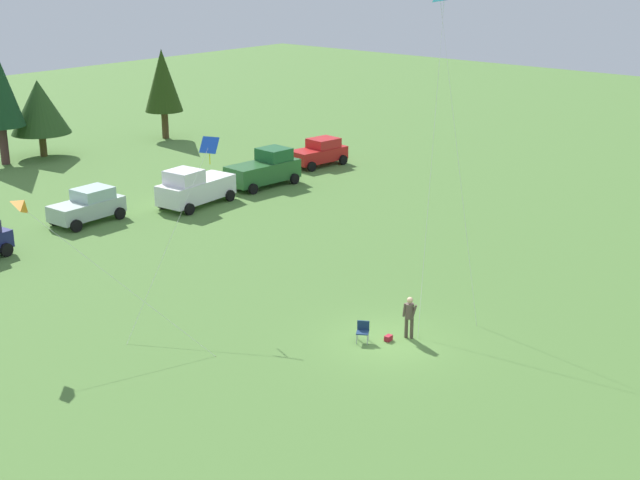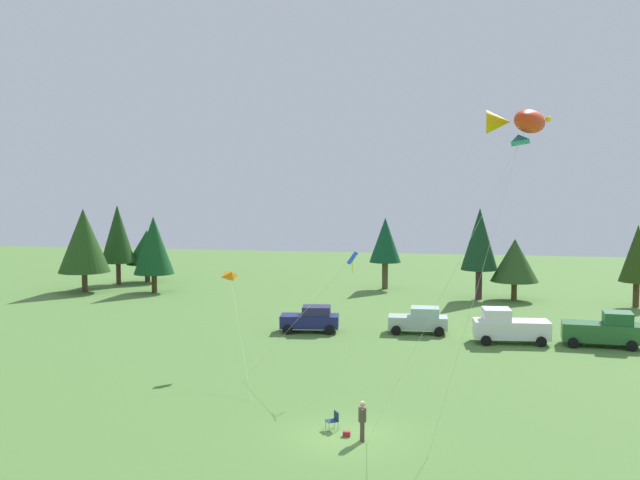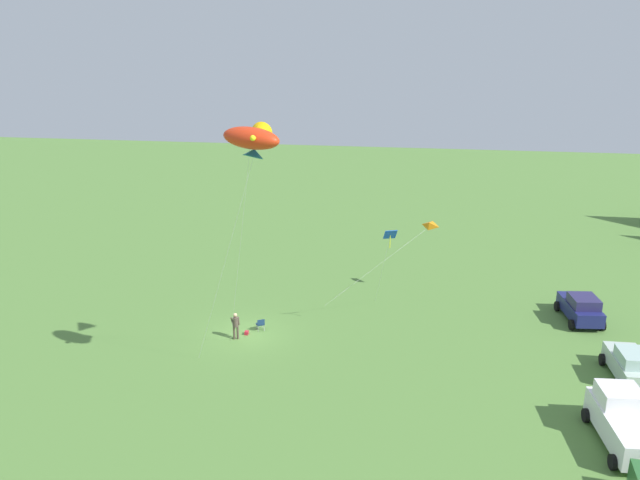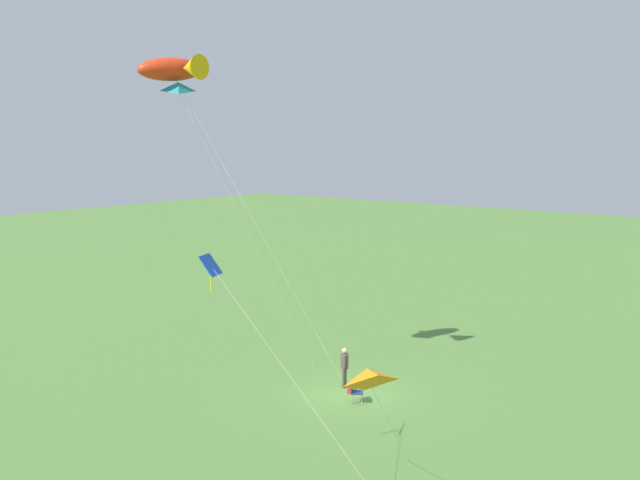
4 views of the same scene
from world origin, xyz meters
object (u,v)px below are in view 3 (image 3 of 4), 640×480
at_px(kite_large_fish, 253,137).
at_px(kite_delta_teal, 254,154).
at_px(backpack_on_grass, 247,333).
at_px(car_navy_hatch, 581,308).
at_px(car_silver_compact, 631,365).
at_px(kite_diamond_blue, 390,238).
at_px(truck_white_pickup, 624,422).
at_px(folding_chair, 261,324).
at_px(kite_delta_orange, 429,225).
at_px(person_kite_flyer, 236,324).

bearing_deg(kite_large_fish, kite_delta_teal, -175.82).
relative_size(backpack_on_grass, car_navy_hatch, 0.07).
height_order(car_silver_compact, kite_diamond_blue, kite_diamond_blue).
height_order(backpack_on_grass, truck_white_pickup, truck_white_pickup).
relative_size(car_navy_hatch, kite_delta_teal, 0.33).
bearing_deg(backpack_on_grass, kite_diamond_blue, 98.08).
bearing_deg(kite_large_fish, car_navy_hatch, 125.48).
xyz_separation_m(truck_white_pickup, kite_delta_teal, (-0.89, -17.38, 11.70)).
xyz_separation_m(car_silver_compact, kite_delta_teal, (5.22, -19.44, 11.85)).
xyz_separation_m(backpack_on_grass, truck_white_pickup, (8.00, 20.31, 0.99)).
xyz_separation_m(folding_chair, kite_delta_teal, (7.81, 2.18, 12.31)).
relative_size(kite_large_fish, kite_delta_orange, 1.86).
distance_m(truck_white_pickup, kite_large_fish, 21.41).
distance_m(backpack_on_grass, car_silver_compact, 22.46).
height_order(backpack_on_grass, car_navy_hatch, car_navy_hatch).
bearing_deg(kite_delta_orange, kite_delta_teal, -27.58).
bearing_deg(kite_delta_orange, kite_large_fish, -27.32).
height_order(folding_chair, kite_delta_teal, kite_delta_teal).
xyz_separation_m(kite_delta_teal, kite_diamond_blue, (-8.36, 5.88, -6.25)).
height_order(person_kite_flyer, kite_diamond_blue, kite_diamond_blue).
bearing_deg(folding_chair, kite_large_fish, 163.86).
height_order(backpack_on_grass, kite_delta_orange, kite_delta_orange).
xyz_separation_m(person_kite_flyer, folding_chair, (-1.43, 1.20, -0.53)).
bearing_deg(person_kite_flyer, truck_white_pickup, -130.63).
relative_size(backpack_on_grass, kite_large_fish, 0.02).
height_order(car_silver_compact, kite_delta_orange, kite_delta_orange).
bearing_deg(car_navy_hatch, kite_large_fish, -61.68).
xyz_separation_m(backpack_on_grass, car_silver_compact, (1.89, 22.36, 0.84)).
height_order(truck_white_pickup, kite_delta_orange, kite_delta_orange).
bearing_deg(car_silver_compact, person_kite_flyer, -95.25).
relative_size(truck_white_pickup, kite_delta_orange, 0.68).
relative_size(person_kite_flyer, car_navy_hatch, 0.40).
distance_m(car_silver_compact, kite_large_fish, 23.79).
bearing_deg(backpack_on_grass, car_navy_hatch, 105.35).
height_order(car_silver_compact, kite_large_fish, kite_large_fish).
relative_size(folding_chair, kite_delta_orange, 0.11).
distance_m(person_kite_flyer, car_navy_hatch, 22.79).
xyz_separation_m(car_navy_hatch, kite_diamond_blue, (4.61, -12.55, 5.60)).
distance_m(person_kite_flyer, truck_white_pickup, 22.00).
relative_size(person_kite_flyer, kite_diamond_blue, 0.24).
height_order(car_navy_hatch, truck_white_pickup, truck_white_pickup).
distance_m(folding_chair, kite_diamond_blue, 10.10).
height_order(truck_white_pickup, kite_large_fish, kite_large_fish).
relative_size(car_silver_compact, kite_diamond_blue, 0.60).
bearing_deg(truck_white_pickup, car_silver_compact, -23.90).
bearing_deg(truck_white_pickup, folding_chair, 60.71).
bearing_deg(person_kite_flyer, kite_large_fish, -173.91).
relative_size(car_silver_compact, kite_delta_teal, 0.33).
xyz_separation_m(folding_chair, truck_white_pickup, (8.70, 19.56, 0.61)).
bearing_deg(car_navy_hatch, truck_white_pickup, -11.49).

